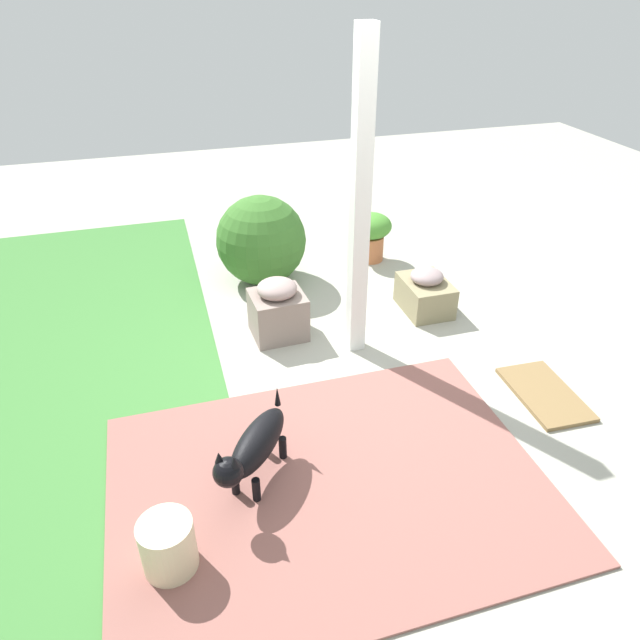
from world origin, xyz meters
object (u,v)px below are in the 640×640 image
porch_pillar (360,208)px  stone_planter_nearest (425,292)px  terracotta_pot_broad (371,233)px  ceramic_urn (168,546)px  dog (254,447)px  round_shrub (261,240)px  doormat (545,394)px  stone_planter_mid (278,310)px

porch_pillar → stone_planter_nearest: bearing=-64.5°
terracotta_pot_broad → ceramic_urn: (-2.93, 2.13, -0.13)m
terracotta_pot_broad → stone_planter_nearest: bearing=-174.8°
porch_pillar → dog: size_ratio=3.68×
dog → ceramic_urn: (-0.41, 0.50, -0.12)m
terracotta_pot_broad → dog: bearing=147.1°
stone_planter_nearest → round_shrub: 1.51m
round_shrub → doormat: size_ratio=1.22×
dog → stone_planter_mid: bearing=-17.7°
ceramic_urn → doormat: ceramic_urn is taller
stone_planter_nearest → dog: 2.28m
round_shrub → doormat: bearing=-145.7°
doormat → dog: bearing=95.8°
stone_planter_mid → round_shrub: bearing=-4.2°
stone_planter_nearest → ceramic_urn: (-1.90, 2.22, -0.01)m
stone_planter_mid → ceramic_urn: size_ratio=1.58×
ceramic_urn → round_shrub: bearing=-20.2°
porch_pillar → stone_planter_nearest: 1.25m
round_shrub → dog: (-2.38, 0.53, -0.13)m
porch_pillar → stone_planter_mid: 1.08m
stone_planter_mid → doormat: size_ratio=0.73×
stone_planter_mid → terracotta_pot_broad: bearing=-47.6°
stone_planter_mid → porch_pillar: bearing=-122.0°
porch_pillar → round_shrub: 1.51m
stone_planter_nearest → terracotta_pot_broad: 1.05m
round_shrub → dog: size_ratio=1.32×
ceramic_urn → porch_pillar: bearing=-43.8°
terracotta_pot_broad → doormat: 2.36m
stone_planter_mid → ceramic_urn: stone_planter_mid is taller
dog → porch_pillar: bearing=-41.0°
terracotta_pot_broad → stone_planter_mid: bearing=132.4°
stone_planter_mid → dog: size_ratio=0.79×
porch_pillar → stone_planter_nearest: porch_pillar is taller
ceramic_urn → doormat: bearing=-76.2°
dog → stone_planter_nearest: bearing=-49.2°
round_shrub → terracotta_pot_broad: (0.14, -1.10, -0.11)m
stone_planter_mid → round_shrub: round_shrub is taller
porch_pillar → stone_planter_nearest: (0.35, -0.74, -0.95)m
round_shrub → ceramic_urn: 2.99m
stone_planter_nearest → doormat: stone_planter_nearest is taller
stone_planter_nearest → ceramic_urn: bearing=130.5°
terracotta_pot_broad → ceramic_urn: bearing=144.1°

